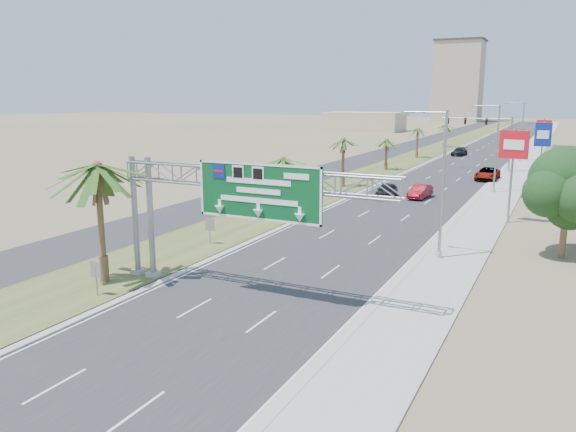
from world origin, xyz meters
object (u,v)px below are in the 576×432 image
at_px(palm_near, 97,167).
at_px(pole_sign_red_far, 544,129).
at_px(car_mid_lane, 420,192).
at_px(sign_gantry, 237,187).
at_px(car_left_lane, 386,191).
at_px(pole_sign_red_near, 514,150).
at_px(car_far, 459,152).
at_px(pole_sign_blue, 543,137).
at_px(signal_mast, 496,139).
at_px(car_right_lane, 487,174).

relative_size(palm_near, pole_sign_red_far, 1.10).
bearing_deg(pole_sign_red_far, car_mid_lane, -106.87).
xyz_separation_m(palm_near, pole_sign_red_far, (20.37, 71.02, -0.95)).
xyz_separation_m(sign_gantry, pole_sign_red_far, (12.24, 69.09, -0.08)).
height_order(car_left_lane, car_mid_lane, car_left_lane).
distance_m(palm_near, pole_sign_red_near, 34.39).
relative_size(car_far, pole_sign_blue, 0.65).
bearing_deg(sign_gantry, pole_sign_blue, 76.50).
bearing_deg(signal_mast, car_left_lane, -105.09).
bearing_deg(signal_mast, car_far, 112.11).
bearing_deg(car_mid_lane, pole_sign_blue, 64.60).
distance_m(pole_sign_red_near, pole_sign_blue, 27.22).
distance_m(sign_gantry, car_far, 83.49).
bearing_deg(signal_mast, pole_sign_blue, -52.72).
height_order(car_mid_lane, pole_sign_blue, pole_sign_blue).
relative_size(sign_gantry, pole_sign_red_far, 2.20).
bearing_deg(pole_sign_red_near, car_left_lane, 151.62).
height_order(car_mid_lane, car_right_lane, car_right_lane).
bearing_deg(pole_sign_red_far, sign_gantry, -100.04).
bearing_deg(car_left_lane, car_right_lane, 62.07).
distance_m(sign_gantry, car_mid_lane, 35.25).
height_order(car_left_lane, car_right_lane, car_right_lane).
height_order(car_mid_lane, pole_sign_red_near, pole_sign_red_near).
xyz_separation_m(car_far, pole_sign_blue, (15.21, -29.89, 5.07)).
bearing_deg(sign_gantry, car_far, 91.65).
bearing_deg(car_left_lane, pole_sign_red_near, -33.41).
xyz_separation_m(car_left_lane, pole_sign_red_near, (13.15, -7.10, 5.62)).
xyz_separation_m(signal_mast, car_mid_lane, (-4.40, -27.24, -4.12)).
xyz_separation_m(palm_near, pole_sign_blue, (20.95, 55.33, -1.12)).
bearing_deg(pole_sign_blue, car_far, 116.97).
bearing_deg(palm_near, car_mid_lane, 74.81).
bearing_deg(pole_sign_red_far, pole_sign_red_near, -90.81).
bearing_deg(pole_sign_red_near, sign_gantry, -113.93).
distance_m(car_mid_lane, pole_sign_red_far, 36.21).
xyz_separation_m(car_right_lane, car_far, (-8.96, 30.85, -0.08)).
relative_size(sign_gantry, car_far, 3.29).
distance_m(pole_sign_red_near, pole_sign_red_far, 42.89).
distance_m(car_right_lane, car_far, 32.13).
relative_size(palm_near, car_left_lane, 1.77).
height_order(palm_near, pole_sign_red_near, palm_near).
distance_m(palm_near, car_far, 85.64).
bearing_deg(pole_sign_blue, sign_gantry, -103.50).
height_order(car_right_lane, car_far, car_right_lane).
height_order(car_right_lane, pole_sign_red_near, pole_sign_red_near).
height_order(signal_mast, pole_sign_blue, signal_mast).
relative_size(sign_gantry, pole_sign_red_near, 2.03).
bearing_deg(car_left_lane, pole_sign_blue, 49.46).
height_order(sign_gantry, pole_sign_red_near, pole_sign_red_near).
height_order(palm_near, car_right_lane, palm_near).
relative_size(signal_mast, pole_sign_blue, 1.31).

